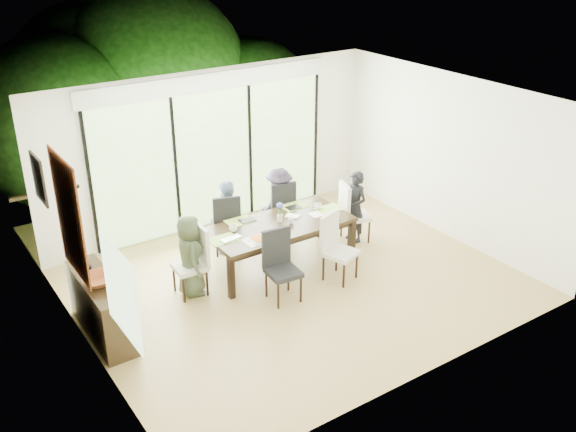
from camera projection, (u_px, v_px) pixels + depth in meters
floor at (298, 284)px, 9.37m from camera, size 6.00×5.00×0.01m
ceiling at (299, 103)px, 8.23m from camera, size 6.00×5.00×0.01m
wall_back at (212, 150)px, 10.68m from camera, size 6.00×0.02×2.70m
wall_front at (431, 276)px, 6.91m from camera, size 6.00×0.02×2.70m
wall_left at (81, 258)px, 7.27m from camera, size 0.02×5.00×2.70m
wall_right at (451, 158)px, 10.32m from camera, size 0.02×5.00×2.70m
glass_doors at (214, 159)px, 10.72m from camera, size 4.20×0.02×2.30m
blinds_header at (210, 82)px, 10.16m from camera, size 4.40×0.06×0.28m
mullion_a at (90, 186)px, 9.64m from camera, size 0.05×0.04×2.30m
mullion_b at (176, 167)px, 10.35m from camera, size 0.05×0.04×2.30m
mullion_c at (250, 151)px, 11.06m from camera, size 0.05×0.04×2.30m
mullion_d at (315, 137)px, 11.77m from camera, size 0.05×0.04×2.30m
side_window at (121, 292)px, 6.33m from camera, size 0.02×0.90×1.00m
deck at (194, 208)px, 11.94m from camera, size 6.00×1.80×0.10m
rail_top at (173, 165)px, 12.29m from camera, size 6.00×0.08×0.06m
foliage_left at (56, 123)px, 11.75m from camera, size 3.20×3.20×3.20m
foliage_mid at (153, 82)px, 13.17m from camera, size 4.00×4.00×4.00m
foliage_right at (249, 103)px, 13.71m from camera, size 2.80×2.80×2.80m
foliage_far at (95, 90)px, 13.26m from camera, size 3.60×3.60×3.60m
table_top at (279, 225)px, 9.62m from camera, size 2.23×1.02×0.06m
table_apron at (279, 230)px, 9.66m from camera, size 2.04×0.84×0.09m
table_leg_fl at (231, 278)px, 8.90m from camera, size 0.08×0.08×0.64m
table_leg_fr at (352, 238)px, 9.99m from camera, size 0.08×0.08×0.64m
table_leg_bl at (203, 253)px, 9.54m from camera, size 0.08×0.08×0.64m
table_leg_br at (319, 219)px, 10.64m from camera, size 0.08×0.08×0.64m
chair_left_end at (189, 262)px, 8.93m from camera, size 0.45×0.45×1.02m
chair_right_end at (356, 212)px, 10.45m from camera, size 0.54×0.54×1.02m
chair_far_left at (226, 222)px, 10.10m from camera, size 0.55×0.55×1.02m
chair_far_right at (279, 207)px, 10.60m from camera, size 0.49×0.49×1.02m
chair_near_left at (283, 267)px, 8.78m from camera, size 0.46×0.46×1.02m
chair_near_right at (341, 248)px, 9.29m from camera, size 0.54×0.54×1.02m
person_left_end at (190, 256)px, 8.90m from camera, size 0.48×0.63×1.20m
person_right_end at (355, 207)px, 10.40m from camera, size 0.39×0.59×1.20m
person_far_left at (226, 217)px, 10.05m from camera, size 0.62×0.46×1.20m
person_far_right at (279, 203)px, 10.55m from camera, size 0.60×0.42×1.20m
placemat_left at (223, 239)px, 9.13m from camera, size 0.41×0.30×0.01m
placemat_right at (329, 209)px, 10.09m from camera, size 0.41×0.30×0.01m
placemat_far_l at (240, 221)px, 9.68m from camera, size 0.41×0.30×0.01m
placemat_far_r at (294, 206)px, 10.19m from camera, size 0.41×0.30×0.01m
placemat_paper at (258, 240)px, 9.10m from camera, size 0.41×0.30×0.01m
tablet_far_l at (247, 220)px, 9.69m from camera, size 0.24×0.17×0.01m
tablet_far_r at (293, 207)px, 10.12m from camera, size 0.22×0.16×0.01m
papers at (318, 214)px, 9.93m from camera, size 0.28×0.20×0.00m
platter_base at (258, 239)px, 9.10m from camera, size 0.24×0.24×0.02m
platter_snacks at (258, 238)px, 9.09m from camera, size 0.19×0.19×0.01m
vase at (280, 218)px, 9.65m from camera, size 0.07×0.07×0.11m
hyacinth_stems at (280, 211)px, 9.60m from camera, size 0.04×0.04×0.15m
hyacinth_blooms at (280, 206)px, 9.56m from camera, size 0.10×0.10×0.10m
laptop at (233, 240)px, 9.10m from camera, size 0.33×0.24×0.02m
cup_a at (233, 229)px, 9.35m from camera, size 0.14×0.14×0.09m
cup_b at (291, 221)px, 9.59m from camera, size 0.12×0.12×0.09m
cup_c at (318, 206)px, 10.07m from camera, size 0.12×0.12×0.09m
book at (291, 218)px, 9.77m from camera, size 0.24×0.26×0.02m
sideboard at (101, 307)px, 8.08m from camera, size 0.40×1.42×0.80m
bowl at (100, 280)px, 7.81m from camera, size 0.42×0.42×0.10m
candlestick_base at (88, 267)px, 8.17m from camera, size 0.09×0.09×0.04m
candlestick_shaft at (82, 228)px, 7.93m from camera, size 0.02×0.02×1.11m
candlestick_pan at (76, 187)px, 7.70m from camera, size 0.09×0.09×0.03m
candle at (75, 182)px, 7.68m from camera, size 0.03×0.03×0.09m
tapestry at (69, 217)px, 7.44m from camera, size 0.02×1.00×1.50m
art_frame at (39, 179)px, 8.40m from camera, size 0.03×0.55×0.65m
art_canvas at (40, 179)px, 8.41m from camera, size 0.01×0.45×0.55m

